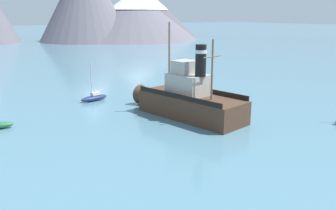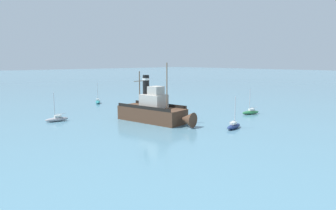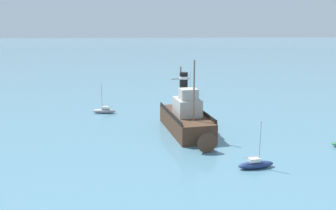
{
  "view_description": "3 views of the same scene",
  "coord_description": "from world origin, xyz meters",
  "px_view_note": "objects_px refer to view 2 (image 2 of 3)",
  "views": [
    {
      "loc": [
        -21.89,
        -28.57,
        10.88
      ],
      "look_at": [
        -1.88,
        0.38,
        1.71
      ],
      "focal_mm": 38.0,
      "sensor_mm": 36.0,
      "label": 1
    },
    {
      "loc": [
        32.54,
        38.86,
        10.24
      ],
      "look_at": [
        -1.77,
        1.31,
        2.64
      ],
      "focal_mm": 32.0,
      "sensor_mm": 36.0,
      "label": 2
    },
    {
      "loc": [
        6.39,
        45.51,
        14.24
      ],
      "look_at": [
        3.18,
        -1.78,
        3.22
      ],
      "focal_mm": 38.0,
      "sensor_mm": 36.0,
      "label": 3
    }
  ],
  "objects_px": {
    "old_tugboat": "(154,111)",
    "sailboat_teal": "(98,102)",
    "sailboat_grey": "(57,119)",
    "sailboat_navy": "(234,126)",
    "sailboat_green": "(251,112)"
  },
  "relations": [
    {
      "from": "old_tugboat",
      "to": "sailboat_green",
      "type": "xyz_separation_m",
      "value": [
        -18.14,
        7.08,
        -1.4
      ]
    },
    {
      "from": "sailboat_grey",
      "to": "sailboat_teal",
      "type": "height_order",
      "value": "same"
    },
    {
      "from": "sailboat_green",
      "to": "sailboat_teal",
      "type": "distance_m",
      "value": 35.88
    },
    {
      "from": "old_tugboat",
      "to": "sailboat_teal",
      "type": "distance_m",
      "value": 26.15
    },
    {
      "from": "sailboat_green",
      "to": "old_tugboat",
      "type": "bearing_deg",
      "value": -21.33
    },
    {
      "from": "sailboat_grey",
      "to": "sailboat_navy",
      "type": "xyz_separation_m",
      "value": [
        -17.54,
        23.48,
        0.0
      ]
    },
    {
      "from": "sailboat_green",
      "to": "sailboat_teal",
      "type": "height_order",
      "value": "same"
    },
    {
      "from": "old_tugboat",
      "to": "sailboat_grey",
      "type": "height_order",
      "value": "old_tugboat"
    },
    {
      "from": "old_tugboat",
      "to": "sailboat_green",
      "type": "relative_size",
      "value": 3.01
    },
    {
      "from": "sailboat_green",
      "to": "sailboat_navy",
      "type": "xyz_separation_m",
      "value": [
        12.67,
        5.08,
        0.0
      ]
    },
    {
      "from": "old_tugboat",
      "to": "sailboat_teal",
      "type": "xyz_separation_m",
      "value": [
        -3.86,
        -25.83,
        -1.4
      ]
    },
    {
      "from": "old_tugboat",
      "to": "sailboat_navy",
      "type": "height_order",
      "value": "old_tugboat"
    },
    {
      "from": "sailboat_grey",
      "to": "sailboat_navy",
      "type": "relative_size",
      "value": 1.0
    },
    {
      "from": "sailboat_teal",
      "to": "sailboat_green",
      "type": "bearing_deg",
      "value": 113.46
    },
    {
      "from": "sailboat_green",
      "to": "sailboat_navy",
      "type": "height_order",
      "value": "same"
    }
  ]
}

